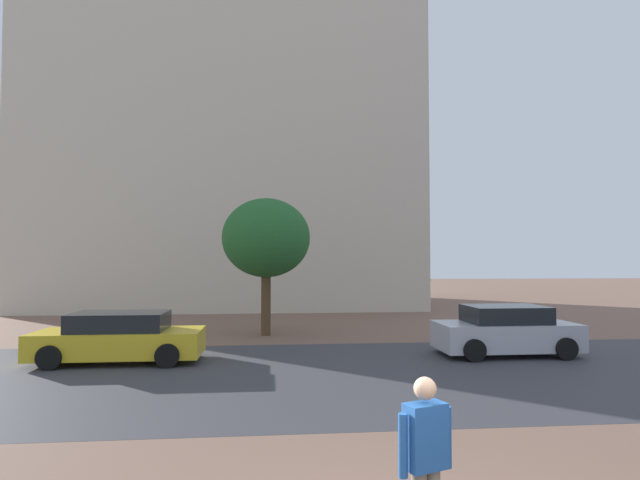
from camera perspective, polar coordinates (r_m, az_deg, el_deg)
ground_plane at (r=14.59m, az=-0.00°, el=-13.52°), size 120.00×120.00×0.00m
street_asphalt_strip at (r=13.25m, az=0.58°, el=-14.67°), size 120.00×8.86×0.00m
landmark_building at (r=34.74m, az=-9.52°, el=12.01°), size 22.84×13.06×37.81m
person_skater at (r=5.41m, az=11.64°, el=-22.71°), size 0.58×0.38×1.73m
car_silver at (r=16.54m, az=20.02°, el=-9.56°), size 4.10×2.06×1.47m
car_yellow at (r=15.57m, az=-21.52°, el=-10.15°), size 4.53×2.03×1.38m
tree_curb_far at (r=19.56m, az=-6.04°, el=0.19°), size 3.35×3.35×5.21m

